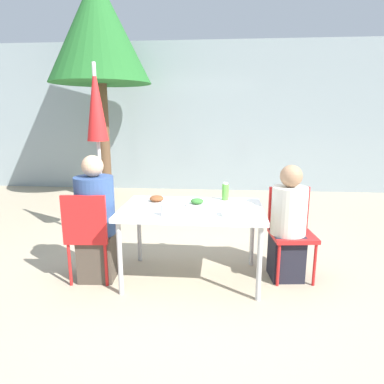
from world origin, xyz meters
name	(u,v)px	position (x,y,z in m)	size (l,w,h in m)	color
ground_plane	(192,278)	(0.00, 0.00, 0.00)	(24.00, 24.00, 0.00)	tan
building_facade	(209,118)	(0.00, 4.17, 1.50)	(10.00, 0.20, 3.00)	#89999E
dining_table	(192,213)	(0.00, 0.00, 0.66)	(1.33, 0.84, 0.72)	white
chair_left	(89,230)	(-0.96, -0.15, 0.52)	(0.43, 0.43, 0.88)	red
person_left	(96,222)	(-0.92, -0.06, 0.57)	(0.36, 0.36, 1.21)	#473D33
chair_right	(291,225)	(0.96, 0.18, 0.52)	(0.44, 0.44, 0.88)	red
person_right	(288,226)	(0.92, 0.10, 0.53)	(0.33, 0.33, 1.12)	black
closed_umbrella	(97,120)	(-1.20, 0.90, 1.51)	(0.36, 0.36, 2.16)	#333333
plate_0	(197,203)	(0.04, 0.10, 0.74)	(0.23, 0.23, 0.07)	white
plate_1	(157,200)	(-0.37, 0.15, 0.75)	(0.26, 0.26, 0.07)	white
bottle	(225,192)	(0.31, 0.32, 0.81)	(0.07, 0.07, 0.18)	#51A338
drinking_cup	(165,210)	(-0.21, -0.28, 0.77)	(0.08, 0.08, 0.10)	white
salad_bowl	(231,212)	(0.36, -0.24, 0.75)	(0.16, 0.16, 0.06)	white
tree_behind_left	(98,31)	(-1.87, 3.03, 2.96)	(1.77, 1.77, 3.88)	brown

